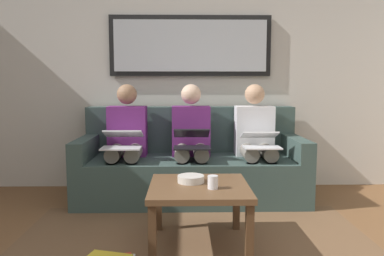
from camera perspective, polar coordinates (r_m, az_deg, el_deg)
The scene contains 13 objects.
wall_rear at distance 4.34m, azimuth -0.26°, elevation 8.58°, with size 6.00×0.12×2.60m, color beige.
area_rug at distance 2.83m, azimuth 0.40°, elevation -17.22°, with size 2.60×1.80×0.01m, color brown.
couch at distance 3.94m, azimuth -0.13°, elevation -5.66°, with size 2.20×0.90×0.90m.
framed_mirror at distance 4.26m, azimuth -0.24°, elevation 11.99°, with size 1.74×0.05×0.65m.
coffee_table at distance 2.75m, azimuth 1.06°, elevation -9.57°, with size 0.69×0.69×0.44m.
cup at distance 2.63m, azimuth 3.08°, elevation -7.96°, with size 0.07×0.07×0.09m, color silver.
bowl at distance 2.80m, azimuth -0.17°, elevation -7.49°, with size 0.19×0.19×0.05m, color beige.
person_left at distance 3.89m, azimuth 9.36°, elevation -1.47°, with size 0.38×0.58×1.14m.
laptop_white at distance 3.65m, azimuth 10.06°, elevation -1.78°, with size 0.34×0.33×0.15m.
person_middle at distance 3.82m, azimuth -0.12°, elevation -1.51°, with size 0.38×0.58×1.14m.
laptop_black at distance 3.60m, azimuth -0.04°, elevation -1.70°, with size 0.33×0.39×0.17m.
person_right at distance 3.87m, azimuth -9.65°, elevation -1.52°, with size 0.38×0.58×1.14m.
laptop_silver at distance 3.63m, azimuth -10.19°, elevation -1.73°, with size 0.36×0.37×0.16m.
Camera 1 is at (0.08, 1.74, 1.14)m, focal length 36.27 mm.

